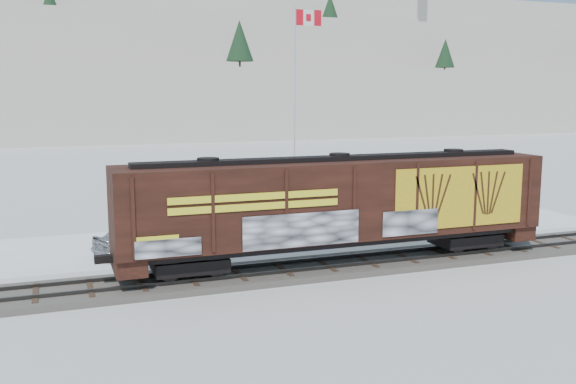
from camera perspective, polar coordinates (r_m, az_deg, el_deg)
name	(u,v)px	position (r m, az deg, el deg)	size (l,w,h in m)	color
ground	(324,270)	(28.84, 3.24, -6.97)	(500.00, 500.00, 0.00)	white
rail_track	(324,267)	(28.81, 3.24, -6.69)	(50.00, 3.40, 0.43)	#59544C
parking_strip	(270,235)	(35.63, -1.57, -3.88)	(40.00, 8.00, 0.03)	white
hillside	(96,66)	(165.74, -16.68, 10.68)	(360.00, 110.00, 93.00)	white
hopper_railcar	(339,202)	(28.44, 4.57, -0.93)	(19.57, 3.06, 4.68)	black
flagpole	(296,136)	(42.14, 0.71, 5.02)	(2.30, 0.90, 13.31)	silver
car_silver	(143,237)	(32.20, -12.79, -3.95)	(1.93, 4.80, 1.63)	#9FA1A5
car_white	(363,216)	(36.95, 6.65, -2.13)	(1.76, 5.06, 1.67)	silver
car_dark	(405,211)	(39.86, 10.36, -1.68)	(1.83, 4.51, 1.31)	#202429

